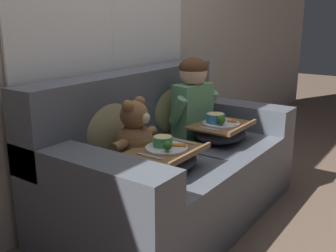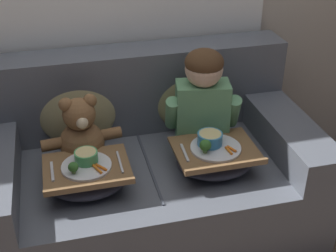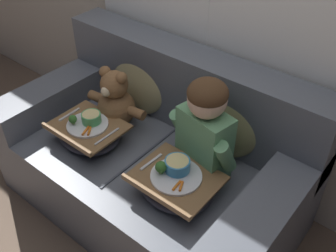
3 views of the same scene
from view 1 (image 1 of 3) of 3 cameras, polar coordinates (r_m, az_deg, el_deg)
ground_plane at (r=2.58m, az=1.07°, el=-12.66°), size 14.00×14.00×0.00m
wall_back_with_window at (r=2.61m, az=-8.94°, el=17.27°), size 8.00×0.08×2.60m
couch at (r=2.48m, az=-0.11°, el=-5.64°), size 1.65×0.93×0.89m
throw_pillow_behind_child at (r=2.74m, az=-0.02°, el=3.24°), size 0.41×0.20×0.43m
throw_pillow_behind_teddy at (r=2.29m, az=-8.79°, el=0.56°), size 0.42×0.20×0.43m
child_figure at (r=2.61m, az=3.64°, el=4.72°), size 0.39×0.21×0.53m
teddy_bear at (r=2.16m, az=-4.77°, el=-1.33°), size 0.39×0.27×0.36m
lap_tray_child at (r=2.56m, az=7.64°, el=-0.74°), size 0.39×0.32×0.19m
lap_tray_teddy at (r=2.07m, az=-0.20°, el=-4.64°), size 0.38×0.31×0.18m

